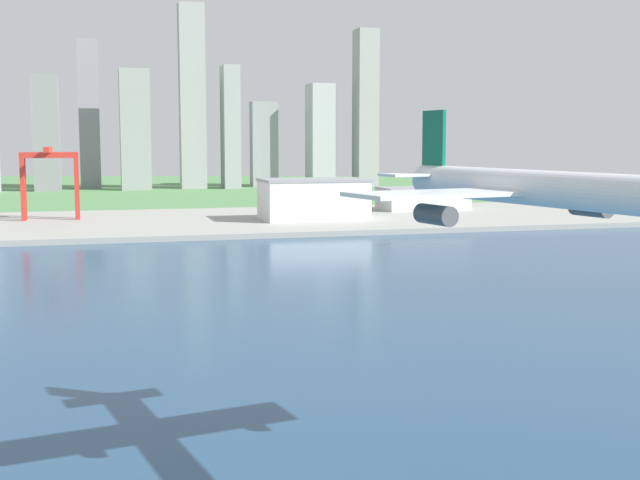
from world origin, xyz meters
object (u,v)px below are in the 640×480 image
at_px(airplane_landing, 523,188).
at_px(warehouse_annex, 423,198).
at_px(warehouse_main, 313,199).
at_px(port_crane_red, 49,166).

bearing_deg(airplane_landing, warehouse_annex, 69.49).
distance_m(airplane_landing, warehouse_annex, 381.90).
height_order(warehouse_main, warehouse_annex, warehouse_main).
bearing_deg(airplane_landing, port_crane_red, 101.04).
xyz_separation_m(port_crane_red, warehouse_annex, (200.89, 11.15, -19.96)).
xyz_separation_m(airplane_landing, warehouse_annex, (133.47, 356.81, -26.81)).
relative_size(warehouse_main, warehouse_annex, 1.06).
relative_size(airplane_landing, warehouse_annex, 0.96).
distance_m(port_crane_red, warehouse_main, 130.14).
bearing_deg(port_crane_red, warehouse_annex, 3.18).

